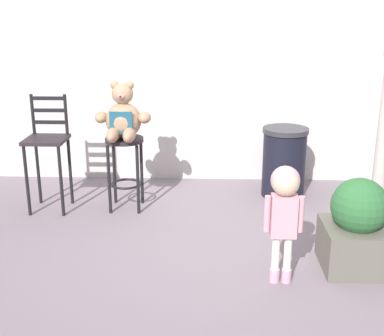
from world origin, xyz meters
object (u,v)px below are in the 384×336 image
at_px(bar_stool_with_teddy, 125,159).
at_px(planter_with_shrub, 357,228).
at_px(bar_chair_empty, 47,146).
at_px(child_walking, 285,200).
at_px(teddy_bear, 123,118).
at_px(trash_bin, 284,162).

xyz_separation_m(bar_stool_with_teddy, planter_with_shrub, (1.97, -1.17, -0.19)).
bearing_deg(bar_chair_empty, child_walking, -33.04).
distance_m(bar_stool_with_teddy, bar_chair_empty, 0.77).
xyz_separation_m(child_walking, planter_with_shrub, (0.60, 0.24, -0.31)).
height_order(teddy_bear, child_walking, teddy_bear).
bearing_deg(child_walking, planter_with_shrub, 9.16).
bearing_deg(bar_stool_with_teddy, trash_bin, 14.86).
height_order(teddy_bear, trash_bin, teddy_bear).
height_order(bar_stool_with_teddy, planter_with_shrub, bar_stool_with_teddy).
xyz_separation_m(child_walking, trash_bin, (0.26, 1.84, -0.27)).
bearing_deg(bar_stool_with_teddy, child_walking, -45.92).
bearing_deg(planter_with_shrub, bar_stool_with_teddy, 149.26).
height_order(bar_chair_empty, planter_with_shrub, bar_chair_empty).
bearing_deg(teddy_bear, bar_stool_with_teddy, 90.00).
distance_m(teddy_bear, trash_bin, 1.78).
bearing_deg(planter_with_shrub, teddy_bear, 149.88).
bearing_deg(bar_stool_with_teddy, bar_chair_empty, -177.55).
bearing_deg(planter_with_shrub, bar_chair_empty, 157.30).
height_order(trash_bin, bar_chair_empty, bar_chair_empty).
bearing_deg(bar_stool_with_teddy, planter_with_shrub, -30.74).
xyz_separation_m(bar_stool_with_teddy, teddy_bear, (0.00, -0.03, 0.41)).
height_order(teddy_bear, bar_chair_empty, teddy_bear).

